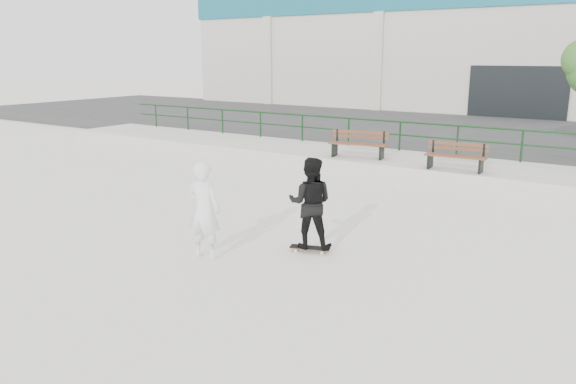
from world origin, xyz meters
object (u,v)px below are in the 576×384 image
Objects in this scene: bench_left at (358,144)px; standing_skater at (310,203)px; skateboard at (310,248)px; seated_skater at (204,210)px; bench_right at (456,157)px.

bench_left is 7.86m from standing_skater.
seated_skater is at bearing -155.59° from skateboard.
bench_left is at bearing -92.88° from standing_skater.
bench_right is at bearing -114.51° from seated_skater.
standing_skater is (-0.60, -7.06, 0.09)m from bench_right.
bench_right is 0.95× the size of seated_skater.
seated_skater reaches higher than bench_right.
bench_left is 1.10× the size of standing_skater.
bench_right is 7.13m from skateboard.
standing_skater is at bearing -98.97° from bench_right.
bench_right is 7.08m from standing_skater.
bench_left is at bearing 170.21° from bench_right.
skateboard is at bearing -22.88° from standing_skater.
bench_left is 3.30m from bench_right.
skateboard is 0.91m from standing_skater.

